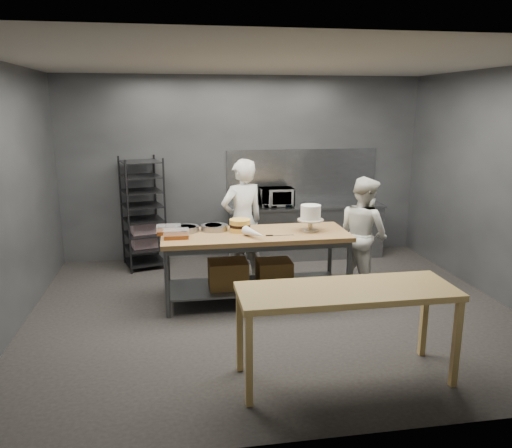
{
  "coord_description": "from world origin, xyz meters",
  "views": [
    {
      "loc": [
        -1.16,
        -5.75,
        2.53
      ],
      "look_at": [
        -0.16,
        0.34,
        1.05
      ],
      "focal_mm": 35.0,
      "sensor_mm": 36.0,
      "label": 1
    }
  ],
  "objects_px": {
    "speed_rack": "(143,214)",
    "chef_right": "(363,234)",
    "layer_cake": "(240,225)",
    "near_counter": "(347,297)",
    "work_table": "(252,259)",
    "frosted_cake_stand": "(311,214)",
    "microwave": "(276,197)",
    "chef_behind": "(242,222)"
  },
  "relations": [
    {
      "from": "work_table",
      "to": "layer_cake",
      "type": "height_order",
      "value": "layer_cake"
    },
    {
      "from": "work_table",
      "to": "chef_right",
      "type": "relative_size",
      "value": 1.51
    },
    {
      "from": "chef_behind",
      "to": "microwave",
      "type": "distance_m",
      "value": 1.27
    },
    {
      "from": "near_counter",
      "to": "layer_cake",
      "type": "relative_size",
      "value": 7.32
    },
    {
      "from": "work_table",
      "to": "frosted_cake_stand",
      "type": "relative_size",
      "value": 6.95
    },
    {
      "from": "work_table",
      "to": "chef_behind",
      "type": "distance_m",
      "value": 0.81
    },
    {
      "from": "speed_rack",
      "to": "chef_right",
      "type": "bearing_deg",
      "value": -26.47
    },
    {
      "from": "frosted_cake_stand",
      "to": "chef_right",
      "type": "bearing_deg",
      "value": 13.96
    },
    {
      "from": "speed_rack",
      "to": "work_table",
      "type": "bearing_deg",
      "value": -49.09
    },
    {
      "from": "work_table",
      "to": "frosted_cake_stand",
      "type": "distance_m",
      "value": 0.95
    },
    {
      "from": "work_table",
      "to": "microwave",
      "type": "distance_m",
      "value": 1.97
    },
    {
      "from": "layer_cake",
      "to": "frosted_cake_stand",
      "type": "bearing_deg",
      "value": -8.12
    },
    {
      "from": "work_table",
      "to": "near_counter",
      "type": "relative_size",
      "value": 1.2
    },
    {
      "from": "chef_right",
      "to": "chef_behind",
      "type": "bearing_deg",
      "value": 50.97
    },
    {
      "from": "microwave",
      "to": "layer_cake",
      "type": "height_order",
      "value": "microwave"
    },
    {
      "from": "layer_cake",
      "to": "near_counter",
      "type": "bearing_deg",
      "value": -72.3
    },
    {
      "from": "near_counter",
      "to": "microwave",
      "type": "relative_size",
      "value": 3.69
    },
    {
      "from": "near_counter",
      "to": "work_table",
      "type": "bearing_deg",
      "value": 104.83
    },
    {
      "from": "layer_cake",
      "to": "microwave",
      "type": "bearing_deg",
      "value": 63.64
    },
    {
      "from": "speed_rack",
      "to": "frosted_cake_stand",
      "type": "height_order",
      "value": "speed_rack"
    },
    {
      "from": "chef_right",
      "to": "microwave",
      "type": "height_order",
      "value": "chef_right"
    },
    {
      "from": "near_counter",
      "to": "chef_right",
      "type": "distance_m",
      "value": 2.47
    },
    {
      "from": "work_table",
      "to": "frosted_cake_stand",
      "type": "bearing_deg",
      "value": -1.79
    },
    {
      "from": "near_counter",
      "to": "speed_rack",
      "type": "xyz_separation_m",
      "value": [
        -2.02,
        3.77,
        0.04
      ]
    },
    {
      "from": "near_counter",
      "to": "microwave",
      "type": "xyz_separation_m",
      "value": [
        0.14,
        3.85,
        0.24
      ]
    },
    {
      "from": "chef_right",
      "to": "layer_cake",
      "type": "bearing_deg",
      "value": 72.46
    },
    {
      "from": "chef_right",
      "to": "work_table",
      "type": "bearing_deg",
      "value": 76.5
    },
    {
      "from": "speed_rack",
      "to": "frosted_cake_stand",
      "type": "distance_m",
      "value": 2.84
    },
    {
      "from": "work_table",
      "to": "near_counter",
      "type": "xyz_separation_m",
      "value": [
        0.55,
        -2.07,
        0.24
      ]
    },
    {
      "from": "chef_right",
      "to": "microwave",
      "type": "xyz_separation_m",
      "value": [
        -0.9,
        1.6,
        0.26
      ]
    },
    {
      "from": "speed_rack",
      "to": "chef_right",
      "type": "distance_m",
      "value": 3.41
    },
    {
      "from": "speed_rack",
      "to": "microwave",
      "type": "relative_size",
      "value": 3.23
    },
    {
      "from": "work_table",
      "to": "chef_behind",
      "type": "height_order",
      "value": "chef_behind"
    },
    {
      "from": "speed_rack",
      "to": "chef_right",
      "type": "xyz_separation_m",
      "value": [
        3.05,
        -1.52,
        -0.06
      ]
    },
    {
      "from": "microwave",
      "to": "layer_cake",
      "type": "xyz_separation_m",
      "value": [
        -0.83,
        -1.67,
        -0.05
      ]
    },
    {
      "from": "chef_right",
      "to": "layer_cake",
      "type": "height_order",
      "value": "chef_right"
    },
    {
      "from": "work_table",
      "to": "speed_rack",
      "type": "bearing_deg",
      "value": 130.91
    },
    {
      "from": "microwave",
      "to": "frosted_cake_stand",
      "type": "distance_m",
      "value": 1.81
    },
    {
      "from": "microwave",
      "to": "frosted_cake_stand",
      "type": "bearing_deg",
      "value": -87.43
    },
    {
      "from": "near_counter",
      "to": "chef_behind",
      "type": "bearing_deg",
      "value": 101.62
    },
    {
      "from": "near_counter",
      "to": "chef_behind",
      "type": "relative_size",
      "value": 1.11
    },
    {
      "from": "work_table",
      "to": "layer_cake",
      "type": "relative_size",
      "value": 8.78
    }
  ]
}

